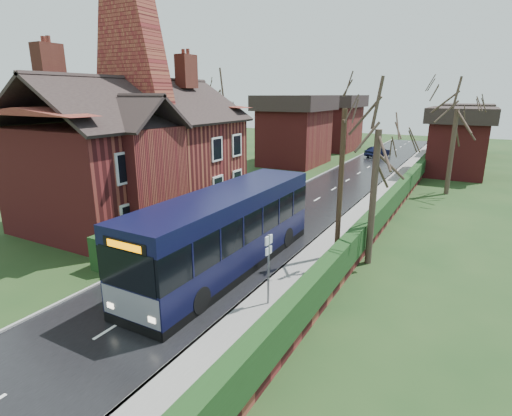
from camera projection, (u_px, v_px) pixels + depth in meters
The scene contains 18 objects.
ground at pixel (211, 266), 18.52m from camera, with size 140.00×140.00×0.00m, color #2C411C.
road at pixel (296, 212), 26.94m from camera, with size 6.00×100.00×0.02m, color black.
pavement at pixel (359, 221), 24.95m from camera, with size 2.50×100.00×0.14m, color slate.
kerb_right at pixel (340, 218), 25.51m from camera, with size 0.12×100.00×0.14m, color gray.
kerb_left at pixel (257, 206), 28.35m from camera, with size 0.12×100.00×0.10m, color gray.
front_hedge at pixel (205, 212), 24.32m from camera, with size 1.20×16.00×1.60m, color black.
picket_fence at pixel (215, 219), 24.07m from camera, with size 0.10×16.00×0.90m, color #9C846A, non-canonical shape.
right_wall_hedge at pixel (386, 210), 23.97m from camera, with size 0.60×50.00×1.80m.
brick_house at pixel (139, 148), 25.40m from camera, with size 9.30×14.60×10.30m.
bus at pixel (227, 232), 17.84m from camera, with size 2.74×11.83×3.59m.
car_silver at pixel (216, 230), 21.27m from camera, with size 1.70×4.23×1.44m, color silver.
car_green at pixel (194, 240), 19.84m from camera, with size 1.95×4.79×1.39m, color black.
car_distant at pixel (378, 152), 50.94m from camera, with size 1.34×3.85×1.27m, color black.
bus_stop_sign at pixel (269, 260), 14.52m from camera, with size 0.09×0.43×2.86m.
telegraph_pole at pixel (340, 186), 18.50m from camera, with size 0.25×0.91×7.10m.
tree_right_near at pixel (380, 119), 17.10m from camera, with size 4.13×4.13×8.91m.
tree_right_far at pixel (458, 103), 30.09m from camera, with size 4.92×4.92×9.50m.
tree_house_side at pixel (220, 93), 36.05m from camera, with size 4.63×4.63×10.51m.
Camera 1 is at (10.09, -13.92, 7.69)m, focal length 28.00 mm.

